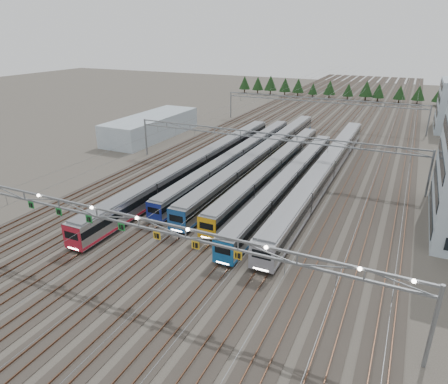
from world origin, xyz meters
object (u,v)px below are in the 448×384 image
at_px(train_f, 326,169).
at_px(train_d, 274,168).
at_px(train_a, 200,163).
at_px(train_e, 290,180).
at_px(gantry_near, 138,224).
at_px(west_shed, 152,126).
at_px(gantry_far, 321,104).
at_px(gantry_mid, 268,141).
at_px(train_b, 237,157).
at_px(train_c, 264,155).

bearing_deg(train_f, train_d, -164.59).
bearing_deg(train_a, train_e, -3.80).
relative_size(gantry_near, west_shed, 1.88).
bearing_deg(gantry_far, gantry_mid, -90.00).
relative_size(train_b, train_f, 0.88).
xyz_separation_m(gantry_near, gantry_mid, (0.05, 40.12, -0.70)).
relative_size(train_d, gantry_near, 0.96).
distance_m(train_d, train_f, 9.34).
relative_size(gantry_far, west_shed, 1.88).
relative_size(train_e, west_shed, 1.77).
xyz_separation_m(train_a, train_f, (22.50, 6.44, 0.11)).
bearing_deg(gantry_mid, train_a, -150.91).
relative_size(train_f, gantry_near, 1.20).
bearing_deg(train_e, train_a, 176.20).
bearing_deg(train_d, train_c, 123.41).
bearing_deg(train_a, train_b, 59.51).
height_order(train_e, gantry_mid, gantry_mid).
height_order(train_e, gantry_far, gantry_far).
relative_size(train_f, west_shed, 2.25).
relative_size(train_c, train_f, 1.01).
height_order(gantry_near, west_shed, gantry_near).
height_order(train_b, train_e, train_e).
distance_m(train_b, gantry_far, 44.36).
bearing_deg(gantry_near, train_d, 86.52).
height_order(train_b, west_shed, west_shed).
distance_m(train_e, gantry_mid, 10.97).
bearing_deg(train_f, train_e, -120.52).
xyz_separation_m(train_e, gantry_mid, (-6.75, 7.45, 4.38)).
relative_size(train_d, train_e, 1.02).
xyz_separation_m(train_c, west_shed, (-34.08, 9.58, 0.58)).
relative_size(train_c, west_shed, 2.27).
height_order(train_c, gantry_mid, gantry_mid).
height_order(train_f, gantry_far, gantry_far).
height_order(train_c, train_f, train_f).
xyz_separation_m(train_f, west_shed, (-47.58, 13.92, 0.45)).
relative_size(train_d, gantry_far, 0.96).
distance_m(train_c, gantry_mid, 6.61).
bearing_deg(gantry_mid, gantry_far, 90.00).
height_order(train_b, gantry_mid, gantry_mid).
height_order(gantry_near, gantry_mid, gantry_near).
xyz_separation_m(train_d, gantry_far, (-2.25, 47.30, 4.38)).
height_order(gantry_far, west_shed, gantry_far).
bearing_deg(gantry_near, west_shed, 123.79).
distance_m(train_e, train_f, 8.87).
bearing_deg(gantry_mid, train_b, 168.42).
height_order(train_b, train_c, train_c).
height_order(train_a, train_b, train_a).
height_order(train_d, train_f, train_f).
xyz_separation_m(train_b, train_c, (4.50, 3.14, 0.18)).
distance_m(train_e, gantry_near, 33.75).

